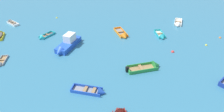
{
  "coord_description": "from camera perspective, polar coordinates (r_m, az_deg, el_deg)",
  "views": [
    {
      "loc": [
        -5.06,
        -0.37,
        15.21
      ],
      "look_at": [
        0.0,
        22.43,
        0.15
      ],
      "focal_mm": 32.65,
      "sensor_mm": 36.0,
      "label": 1
    }
  ],
  "objects": [
    {
      "name": "rowboat_white_center",
      "position": [
        42.24,
        -26.46,
        8.45
      ],
      "size": [
        2.61,
        2.98,
        0.89
      ],
      "color": "gray",
      "rests_on": "ground_plane"
    },
    {
      "name": "mooring_buoy_between_boats_left",
      "position": [
        33.73,
        24.85,
        2.74
      ],
      "size": [
        0.34,
        0.34,
        0.34
      ],
      "primitive_type": "sphere",
      "color": "yellow",
      "rests_on": "ground_plane"
    },
    {
      "name": "motor_launch_blue_distant_center",
      "position": [
        30.39,
        -12.47,
        3.23
      ],
      "size": [
        4.28,
        5.38,
        2.15
      ],
      "color": "blue",
      "rests_on": "ground_plane"
    },
    {
      "name": "mooring_buoy_outer_edge",
      "position": [
        30.22,
        16.61,
        1.08
      ],
      "size": [
        0.46,
        0.46,
        0.46
      ],
      "primitive_type": "sphere",
      "color": "red",
      "rests_on": "ground_plane"
    },
    {
      "name": "mooring_buoy_far_field",
      "position": [
        36.99,
        27.99,
        4.5
      ],
      "size": [
        0.38,
        0.38,
        0.38
      ],
      "primitive_type": "sphere",
      "color": "orange",
      "rests_on": "ground_plane"
    },
    {
      "name": "rowboat_turquoise_far_left",
      "position": [
        33.74,
        13.64,
        5.38
      ],
      "size": [
        1.4,
        3.28,
        1.04
      ],
      "color": "beige",
      "rests_on": "ground_plane"
    },
    {
      "name": "rowboat_grey_midfield_left",
      "position": [
        30.04,
        -28.79,
        -1.91
      ],
      "size": [
        1.16,
        2.77,
        0.8
      ],
      "color": "#99754C",
      "rests_on": "ground_plane"
    },
    {
      "name": "rowboat_blue_midfield_right",
      "position": [
        22.22,
        -4.72,
        -9.88
      ],
      "size": [
        3.89,
        2.61,
        1.06
      ],
      "color": "gray",
      "rests_on": "ground_plane"
    },
    {
      "name": "rowboat_green_cluster_outer",
      "position": [
        26.07,
        10.57,
        -2.96
      ],
      "size": [
        4.56,
        1.6,
        1.3
      ],
      "color": "#99754C",
      "rests_on": "ground_plane"
    },
    {
      "name": "rowboat_white_cluster_inner",
      "position": [
        38.9,
        17.95,
        8.44
      ],
      "size": [
        2.88,
        3.73,
        1.13
      ],
      "color": "beige",
      "rests_on": "ground_plane"
    },
    {
      "name": "rowboat_yellow_far_back",
      "position": [
        37.69,
        -28.82,
        5.22
      ],
      "size": [
        1.18,
        2.98,
        0.97
      ],
      "color": "beige",
      "rests_on": "ground_plane"
    },
    {
      "name": "rowboat_turquoise_outer_right",
      "position": [
        34.44,
        -18.69,
        5.03
      ],
      "size": [
        2.84,
        2.79,
        0.96
      ],
      "color": "#4C4C51",
      "rests_on": "ground_plane"
    },
    {
      "name": "mooring_buoy_central",
      "position": [
        41.64,
        -15.19,
        10.24
      ],
      "size": [
        0.36,
        0.36,
        0.36
      ],
      "primitive_type": "sphere",
      "color": "yellow",
      "rests_on": "ground_plane"
    },
    {
      "name": "rowboat_orange_near_right",
      "position": [
        33.17,
        3.13,
        5.82
      ],
      "size": [
        1.69,
        4.12,
        1.17
      ],
      "color": "gray",
      "rests_on": "ground_plane"
    }
  ]
}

